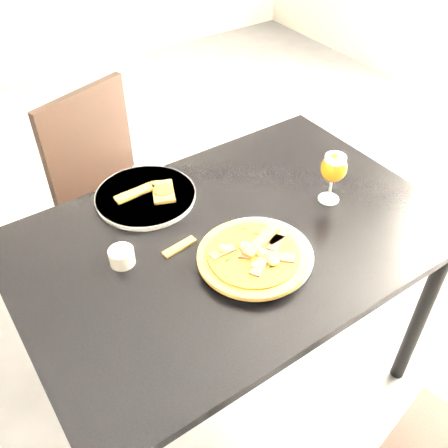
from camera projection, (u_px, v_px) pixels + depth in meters
ground at (238, 390)px, 1.86m from camera, size 6.00×6.00×0.00m
dining_table at (233, 256)px, 1.45m from camera, size 1.21×0.82×0.75m
chair_far at (117, 195)px, 1.95m from camera, size 0.52×0.52×0.89m
plate_main at (258, 255)px, 1.32m from camera, size 0.38×0.38×0.02m
pizza at (253, 255)px, 1.29m from camera, size 0.29×0.29×0.03m
plate_second at (146, 196)px, 1.51m from camera, size 0.38×0.38×0.02m
crust_scraps at (154, 192)px, 1.50m from camera, size 0.19×0.12×0.01m
loose_crust at (179, 247)px, 1.35m from camera, size 0.10×0.04×0.01m
sauce_cup at (122, 256)px, 1.29m from camera, size 0.07×0.07×0.04m
beer_glass at (334, 168)px, 1.43m from camera, size 0.08×0.08×0.16m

